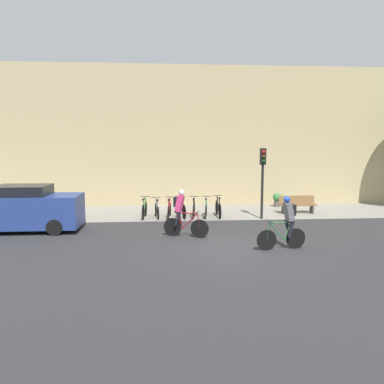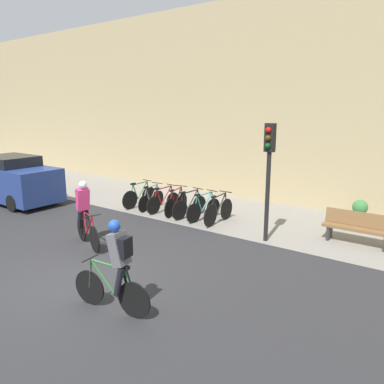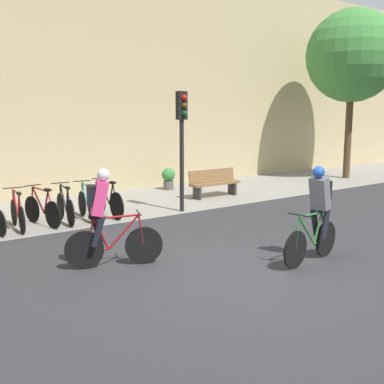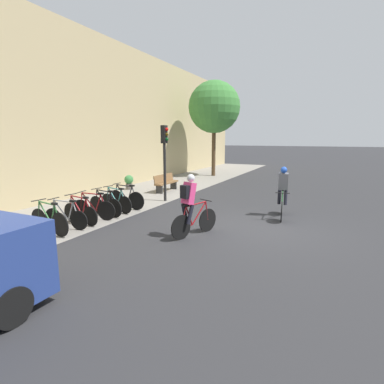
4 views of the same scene
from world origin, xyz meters
name	(u,v)px [view 1 (image 1 of 4)]	position (x,y,z in m)	size (l,w,h in m)	color
ground	(235,247)	(0.00, 0.00, 0.00)	(200.00, 200.00, 0.00)	#2B2B2D
kerb_strip	(210,212)	(0.00, 6.75, 0.00)	(44.00, 4.50, 0.01)	gray
building_facade	(205,136)	(0.00, 9.30, 3.93)	(44.00, 0.60, 7.86)	tan
cyclist_pink	(181,212)	(-1.73, 1.60, 0.95)	(1.67, 0.70, 1.79)	black
cyclist_grey	(287,221)	(1.65, -0.36, 0.95)	(1.72, 0.52, 1.78)	black
parked_bike_0	(144,209)	(-3.30, 5.39, 0.41)	(0.46, 1.67, 0.99)	black
parked_bike_1	(157,210)	(-2.71, 5.39, 0.38)	(0.46, 1.58, 0.94)	black
parked_bike_2	(169,209)	(-2.13, 5.39, 0.39)	(0.46, 1.61, 0.95)	black
parked_bike_3	(182,209)	(-1.54, 5.39, 0.40)	(0.47, 1.63, 0.97)	black
parked_bike_4	(194,209)	(-0.95, 5.39, 0.40)	(0.46, 1.65, 0.97)	black
parked_bike_5	(206,209)	(-0.36, 5.39, 0.40)	(0.46, 1.62, 0.97)	black
parked_bike_6	(218,208)	(0.23, 5.39, 0.42)	(0.46, 1.72, 0.99)	black
traffic_light_pole	(263,170)	(2.19, 4.75, 2.30)	(0.26, 0.30, 3.30)	black
bench	(297,204)	(4.35, 6.01, 0.47)	(1.83, 0.44, 0.89)	brown
parked_car	(26,209)	(-7.91, 3.02, 0.90)	(4.30, 1.84, 1.85)	navy
potted_plant	(277,199)	(3.95, 8.09, 0.44)	(0.48, 0.48, 0.78)	#56514C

